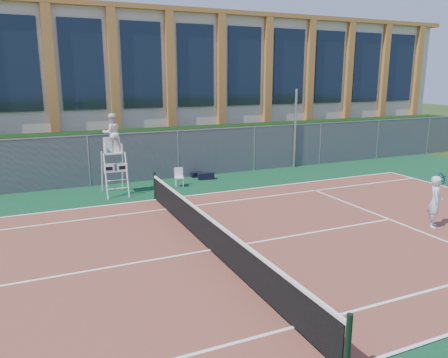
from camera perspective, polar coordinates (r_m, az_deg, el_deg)
name	(u,v)px	position (r m, az deg, el deg)	size (l,w,h in m)	color
ground	(211,251)	(12.05, -1.75, -9.38)	(120.00, 120.00, 0.00)	#233814
apron	(198,239)	(12.91, -3.46, -7.79)	(36.00, 20.00, 0.01)	#0E3D1F
tennis_court	(211,250)	(12.04, -1.75, -9.30)	(23.77, 10.97, 0.02)	brown
tennis_net	(211,232)	(11.85, -1.77, -6.99)	(0.10, 11.30, 1.10)	black
fence	(135,158)	(19.87, -11.52, 2.72)	(40.00, 0.06, 2.20)	#595E60
hedge	(129,154)	(21.02, -12.25, 3.26)	(40.00, 1.40, 2.20)	black
building	(99,85)	(28.56, -15.99, 11.76)	(45.00, 10.60, 8.22)	#BDB09D
steel_pole	(295,129)	(22.90, 9.26, 6.51)	(0.12, 0.12, 4.04)	#9EA0A5
umpire_chair	(112,135)	(17.73, -14.42, 5.56)	(0.91, 1.41, 3.28)	white
plastic_chair	(179,175)	(18.89, -5.91, 0.46)	(0.44, 0.44, 0.81)	silver
sports_bag_near	(206,176)	(20.12, -2.37, 0.39)	(0.73, 0.29, 0.31)	black
sports_bag_far	(197,174)	(20.66, -3.61, 0.60)	(0.56, 0.24, 0.22)	black
tennis_player	(435,201)	(15.06, 25.88, -2.66)	(0.97, 0.78, 1.65)	silver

